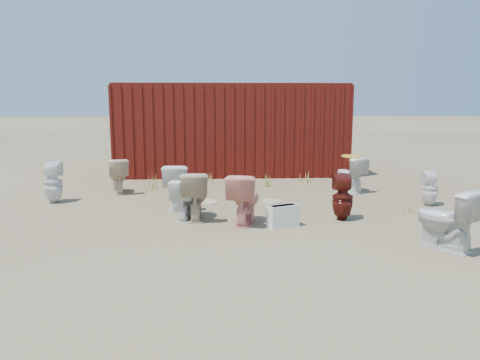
{
  "coord_description": "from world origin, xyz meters",
  "views": [
    {
      "loc": [
        -0.44,
        -7.72,
        1.97
      ],
      "look_at": [
        0.0,
        0.6,
        0.55
      ],
      "focal_mm": 35.0,
      "sensor_mm": 36.0,
      "label": 1
    }
  ],
  "objects_px": {
    "toilet_front_e": "(446,219)",
    "toilet_back_e": "(430,188)",
    "toilet_front_maroon": "(343,197)",
    "toilet_back_yellowlid": "(350,174)",
    "toilet_back_beige_left": "(118,176)",
    "shipping_container": "(231,129)",
    "toilet_back_a": "(53,182)",
    "toilet_back_beige_right": "(195,195)",
    "toilet_front_pink": "(244,198)",
    "loose_tank": "(283,216)",
    "toilet_front_c": "(176,186)",
    "toilet_front_a": "(185,199)"
  },
  "relations": [
    {
      "from": "toilet_back_beige_right",
      "to": "toilet_front_a",
      "type": "bearing_deg",
      "value": -2.56
    },
    {
      "from": "toilet_front_e",
      "to": "toilet_back_beige_right",
      "type": "relative_size",
      "value": 1.02
    },
    {
      "from": "toilet_front_a",
      "to": "toilet_front_pink",
      "type": "distance_m",
      "value": 1.04
    },
    {
      "from": "toilet_front_c",
      "to": "toilet_front_maroon",
      "type": "height_order",
      "value": "toilet_front_c"
    },
    {
      "from": "toilet_back_e",
      "to": "toilet_front_c",
      "type": "bearing_deg",
      "value": 10.07
    },
    {
      "from": "toilet_back_e",
      "to": "loose_tank",
      "type": "bearing_deg",
      "value": 35.4
    },
    {
      "from": "toilet_front_a",
      "to": "toilet_back_a",
      "type": "relative_size",
      "value": 0.86
    },
    {
      "from": "toilet_back_beige_right",
      "to": "toilet_back_e",
      "type": "xyz_separation_m",
      "value": [
        4.39,
        0.77,
        -0.08
      ]
    },
    {
      "from": "toilet_front_a",
      "to": "toilet_back_a",
      "type": "height_order",
      "value": "toilet_back_a"
    },
    {
      "from": "toilet_back_yellowlid",
      "to": "toilet_front_pink",
      "type": "bearing_deg",
      "value": 23.19
    },
    {
      "from": "toilet_back_beige_right",
      "to": "loose_tank",
      "type": "bearing_deg",
      "value": 156.4
    },
    {
      "from": "toilet_front_pink",
      "to": "toilet_back_yellowlid",
      "type": "bearing_deg",
      "value": -118.01
    },
    {
      "from": "toilet_front_c",
      "to": "toilet_back_e",
      "type": "bearing_deg",
      "value": 178.51
    },
    {
      "from": "toilet_back_a",
      "to": "toilet_back_e",
      "type": "height_order",
      "value": "toilet_back_a"
    },
    {
      "from": "loose_tank",
      "to": "toilet_back_beige_right",
      "type": "bearing_deg",
      "value": 133.46
    },
    {
      "from": "toilet_front_maroon",
      "to": "loose_tank",
      "type": "bearing_deg",
      "value": 26.5
    },
    {
      "from": "toilet_back_yellowlid",
      "to": "loose_tank",
      "type": "height_order",
      "value": "toilet_back_yellowlid"
    },
    {
      "from": "toilet_front_pink",
      "to": "toilet_back_beige_left",
      "type": "xyz_separation_m",
      "value": [
        -2.56,
        2.69,
        -0.04
      ]
    },
    {
      "from": "toilet_front_pink",
      "to": "loose_tank",
      "type": "relative_size",
      "value": 1.65
    },
    {
      "from": "shipping_container",
      "to": "toilet_back_a",
      "type": "xyz_separation_m",
      "value": [
        -3.6,
        -3.81,
        -0.8
      ]
    },
    {
      "from": "toilet_front_e",
      "to": "loose_tank",
      "type": "xyz_separation_m",
      "value": [
        -2.0,
        1.23,
        -0.24
      ]
    },
    {
      "from": "toilet_front_pink",
      "to": "toilet_front_c",
      "type": "relative_size",
      "value": 1.0
    },
    {
      "from": "shipping_container",
      "to": "toilet_front_maroon",
      "type": "height_order",
      "value": "shipping_container"
    },
    {
      "from": "toilet_back_beige_right",
      "to": "toilet_back_yellowlid",
      "type": "bearing_deg",
      "value": -146.86
    },
    {
      "from": "toilet_back_beige_left",
      "to": "shipping_container",
      "type": "bearing_deg",
      "value": -147.73
    },
    {
      "from": "shipping_container",
      "to": "toilet_front_c",
      "type": "height_order",
      "value": "shipping_container"
    },
    {
      "from": "toilet_front_maroon",
      "to": "toilet_back_e",
      "type": "height_order",
      "value": "toilet_front_maroon"
    },
    {
      "from": "toilet_back_e",
      "to": "loose_tank",
      "type": "distance_m",
      "value": 3.28
    },
    {
      "from": "toilet_front_a",
      "to": "toilet_front_pink",
      "type": "xyz_separation_m",
      "value": [
        0.98,
        -0.35,
        0.07
      ]
    },
    {
      "from": "toilet_back_a",
      "to": "toilet_back_beige_right",
      "type": "bearing_deg",
      "value": 148.58
    },
    {
      "from": "toilet_front_pink",
      "to": "toilet_back_beige_right",
      "type": "xyz_separation_m",
      "value": [
        -0.81,
        0.34,
        -0.01
      ]
    },
    {
      "from": "toilet_front_maroon",
      "to": "shipping_container",
      "type": "bearing_deg",
      "value": -66.58
    },
    {
      "from": "toilet_back_beige_left",
      "to": "toilet_back_beige_right",
      "type": "bearing_deg",
      "value": 110.41
    },
    {
      "from": "shipping_container",
      "to": "loose_tank",
      "type": "bearing_deg",
      "value": -83.97
    },
    {
      "from": "toilet_front_e",
      "to": "toilet_back_e",
      "type": "bearing_deg",
      "value": -141.8
    },
    {
      "from": "toilet_front_pink",
      "to": "toilet_front_e",
      "type": "distance_m",
      "value": 2.98
    },
    {
      "from": "toilet_front_maroon",
      "to": "toilet_back_yellowlid",
      "type": "xyz_separation_m",
      "value": [
        0.83,
        2.43,
        0.0
      ]
    },
    {
      "from": "toilet_front_a",
      "to": "toilet_front_c",
      "type": "distance_m",
      "value": 0.87
    },
    {
      "from": "toilet_front_c",
      "to": "toilet_back_yellowlid",
      "type": "distance_m",
      "value": 3.91
    },
    {
      "from": "toilet_front_a",
      "to": "toilet_front_c",
      "type": "xyz_separation_m",
      "value": [
        -0.21,
        0.84,
        0.07
      ]
    },
    {
      "from": "shipping_container",
      "to": "toilet_back_beige_left",
      "type": "xyz_separation_m",
      "value": [
        -2.54,
        -2.88,
        -0.82
      ]
    },
    {
      "from": "toilet_back_e",
      "to": "toilet_front_e",
      "type": "bearing_deg",
      "value": 80.1
    },
    {
      "from": "toilet_front_c",
      "to": "toilet_front_e",
      "type": "bearing_deg",
      "value": 144.28
    },
    {
      "from": "toilet_back_a",
      "to": "loose_tank",
      "type": "distance_m",
      "value": 4.67
    },
    {
      "from": "toilet_front_maroon",
      "to": "toilet_front_c",
      "type": "bearing_deg",
      "value": -13.91
    },
    {
      "from": "toilet_back_a",
      "to": "toilet_back_e",
      "type": "xyz_separation_m",
      "value": [
        7.2,
        -0.64,
        -0.07
      ]
    },
    {
      "from": "toilet_back_a",
      "to": "toilet_front_e",
      "type": "bearing_deg",
      "value": 147.85
    },
    {
      "from": "toilet_back_beige_right",
      "to": "toilet_back_e",
      "type": "distance_m",
      "value": 4.46
    },
    {
      "from": "toilet_front_maroon",
      "to": "loose_tank",
      "type": "distance_m",
      "value": 1.14
    },
    {
      "from": "toilet_front_pink",
      "to": "toilet_front_e",
      "type": "relative_size",
      "value": 0.99
    }
  ]
}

